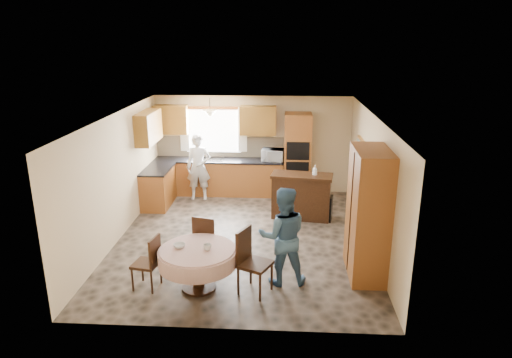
{
  "coord_description": "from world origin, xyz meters",
  "views": [
    {
      "loc": [
        0.76,
        -8.45,
        3.95
      ],
      "look_at": [
        0.25,
        0.3,
        1.18
      ],
      "focal_mm": 32.0,
      "sensor_mm": 36.0,
      "label": 1
    }
  ],
  "objects": [
    {
      "name": "dining_table",
      "position": [
        -0.55,
        -1.96,
        0.55
      ],
      "size": [
        1.25,
        1.25,
        0.71
      ],
      "color": "#3C1F10",
      "rests_on": "floor"
    },
    {
      "name": "base_cab_back",
      "position": [
        -0.85,
        2.7,
        0.44
      ],
      "size": [
        3.3,
        0.6,
        0.88
      ],
      "primitive_type": "cube",
      "color": "#AA602D",
      "rests_on": "floor"
    },
    {
      "name": "counter_back",
      "position": [
        -0.85,
        2.7,
        0.9
      ],
      "size": [
        3.3,
        0.64,
        0.04
      ],
      "primitive_type": "cube",
      "color": "black",
      "rests_on": "base_cab_back"
    },
    {
      "name": "wall_right",
      "position": [
        2.5,
        0.0,
        1.25
      ],
      "size": [
        0.02,
        6.0,
        2.5
      ],
      "primitive_type": "cube",
      "color": "#D0B585",
      "rests_on": "floor"
    },
    {
      "name": "person_sink",
      "position": [
        -1.3,
        2.3,
        0.82
      ],
      "size": [
        0.63,
        0.44,
        1.64
      ],
      "primitive_type": "imported",
      "rotation": [
        0.0,
        0.0,
        0.08
      ],
      "color": "silver",
      "rests_on": "floor"
    },
    {
      "name": "bottle_sideboard",
      "position": [
        1.49,
        1.19,
        1.09
      ],
      "size": [
        0.14,
        0.14,
        0.28
      ],
      "primitive_type": "imported",
      "rotation": [
        0.0,
        0.0,
        -0.41
      ],
      "color": "silver",
      "rests_on": "sideboard"
    },
    {
      "name": "microwave",
      "position": [
        0.53,
        2.65,
        1.07
      ],
      "size": [
        0.58,
        0.42,
        0.3
      ],
      "primitive_type": "imported",
      "rotation": [
        0.0,
        0.0,
        -0.09
      ],
      "color": "silver",
      "rests_on": "counter_back"
    },
    {
      "name": "wall_cab_side",
      "position": [
        -2.33,
        1.8,
        1.91
      ],
      "size": [
        0.33,
        1.2,
        0.72
      ],
      "primitive_type": "cube",
      "color": "#A16A28",
      "rests_on": "wall_left"
    },
    {
      "name": "sideboard",
      "position": [
        1.21,
        1.19,
        0.48
      ],
      "size": [
        1.4,
        0.75,
        0.95
      ],
      "primitive_type": "cube",
      "rotation": [
        0.0,
        0.0,
        -0.15
      ],
      "color": "#3C1F10",
      "rests_on": "floor"
    },
    {
      "name": "cupboard",
      "position": [
        2.22,
        -1.28,
        1.1
      ],
      "size": [
        0.58,
        1.16,
        2.21
      ],
      "primitive_type": "cube",
      "color": "#AA602D",
      "rests_on": "floor"
    },
    {
      "name": "space_heater",
      "position": [
        1.69,
        1.08,
        0.28
      ],
      "size": [
        0.46,
        0.37,
        0.56
      ],
      "primitive_type": "cube",
      "rotation": [
        0.0,
        0.0,
        -0.22
      ],
      "color": "black",
      "rests_on": "floor"
    },
    {
      "name": "floor",
      "position": [
        0.0,
        0.0,
        0.0
      ],
      "size": [
        5.0,
        6.0,
        0.01
      ],
      "primitive_type": "cube",
      "color": "brown",
      "rests_on": "ground"
    },
    {
      "name": "chair_right",
      "position": [
        0.29,
        -1.97,
        0.58
      ],
      "size": [
        0.61,
        0.61,
        1.06
      ],
      "rotation": [
        0.0,
        0.0,
        1.12
      ],
      "color": "#3C1F10",
      "rests_on": "floor"
    },
    {
      "name": "wall_back",
      "position": [
        0.0,
        3.0,
        1.25
      ],
      "size": [
        5.0,
        0.02,
        2.5
      ],
      "primitive_type": "cube",
      "color": "#D0B585",
      "rests_on": "floor"
    },
    {
      "name": "window",
      "position": [
        -1.0,
        2.98,
        1.6
      ],
      "size": [
        1.4,
        0.03,
        1.1
      ],
      "primitive_type": "cube",
      "color": "white",
      "rests_on": "wall_back"
    },
    {
      "name": "wall_cab_right",
      "position": [
        0.15,
        2.83,
        1.91
      ],
      "size": [
        0.9,
        0.33,
        0.72
      ],
      "primitive_type": "cube",
      "color": "#A16A28",
      "rests_on": "wall_back"
    },
    {
      "name": "chair_back",
      "position": [
        -0.54,
        -1.2,
        0.54
      ],
      "size": [
        0.51,
        0.51,
        0.98
      ],
      "rotation": [
        0.0,
        0.0,
        2.9
      ],
      "color": "#3C1F10",
      "rests_on": "floor"
    },
    {
      "name": "framed_picture",
      "position": [
        2.47,
        1.35,
        1.55
      ],
      "size": [
        0.06,
        0.64,
        0.53
      ],
      "color": "gold",
      "rests_on": "wall_right"
    },
    {
      "name": "oven_tower",
      "position": [
        1.15,
        2.69,
        1.06
      ],
      "size": [
        0.66,
        0.62,
        2.12
      ],
      "primitive_type": "cube",
      "color": "#AA602D",
      "rests_on": "floor"
    },
    {
      "name": "wall_left",
      "position": [
        -2.5,
        0.0,
        1.25
      ],
      "size": [
        0.02,
        6.0,
        2.5
      ],
      "primitive_type": "cube",
      "color": "#D0B585",
      "rests_on": "floor"
    },
    {
      "name": "ceiling",
      "position": [
        0.0,
        0.0,
        2.5
      ],
      "size": [
        5.0,
        6.0,
        0.01
      ],
      "primitive_type": "cube",
      "color": "white",
      "rests_on": "wall_back"
    },
    {
      "name": "wall_cab_left",
      "position": [
        -2.05,
        2.83,
        1.91
      ],
      "size": [
        0.85,
        0.33,
        0.72
      ],
      "primitive_type": "cube",
      "color": "#A16A28",
      "rests_on": "wall_back"
    },
    {
      "name": "backsplash",
      "position": [
        -0.85,
        2.99,
        1.18
      ],
      "size": [
        3.3,
        0.02,
        0.55
      ],
      "primitive_type": "cube",
      "color": "#C6B08B",
      "rests_on": "wall_back"
    },
    {
      "name": "person_dining",
      "position": [
        0.8,
        -1.66,
        0.83
      ],
      "size": [
        0.88,
        0.72,
        1.67
      ],
      "primitive_type": "imported",
      "rotation": [
        0.0,
        0.0,
        3.25
      ],
      "color": "#3E6388",
      "rests_on": "floor"
    },
    {
      "name": "wall_front",
      "position": [
        0.0,
        -3.0,
        1.25
      ],
      "size": [
        5.0,
        0.02,
        2.5
      ],
      "primitive_type": "cube",
      "color": "#D0B585",
      "rests_on": "floor"
    },
    {
      "name": "bowl_sideboard",
      "position": [
        0.88,
        1.19,
        0.98
      ],
      "size": [
        0.25,
        0.25,
        0.06
      ],
      "primitive_type": "imported",
      "rotation": [
        0.0,
        0.0,
        -0.08
      ],
      "color": "#B2B2B2",
      "rests_on": "sideboard"
    },
    {
      "name": "counter_left",
      "position": [
        -2.2,
        1.8,
        0.9
      ],
      "size": [
        0.64,
        1.2,
        0.04
      ],
      "primitive_type": "cube",
      "color": "black",
      "rests_on": "base_cab_left"
    },
    {
      "name": "base_cab_left",
      "position": [
        -2.2,
        1.8,
        0.44
      ],
      "size": [
        0.6,
        1.2,
        0.88
      ],
      "primitive_type": "cube",
      "color": "#AA602D",
      "rests_on": "floor"
    },
    {
      "name": "oven_lower",
      "position": [
        1.15,
        2.38,
        0.75
      ],
      "size": [
        0.56,
        0.01,
        0.45
      ],
      "primitive_type": "cube",
      "color": "black",
      "rests_on": "oven_tower"
    },
    {
      "name": "oven_upper",
      "position": [
        1.15,
        2.38,
        1.25
      ],
      "size": [
        0.56,
        0.01,
        0.45
      ],
      "primitive_type": "cube",
      "color": "black",
      "rests_on": "oven_tower"
    },
    {
      "name": "cup_table",
      "position": [
        -0.39,
        -1.99,
        0.76
      ],
      "size": [
        0.14,
        0.14,
        0.1
      ],
      "primitive_type": "imported",
      "rotation": [
        0.0,
        0.0,
        -0.09
      ],
      "color": "#B2B2B2",
      "rests_on": "dining_table"
    },
    {
      "name": "pendant",
      "position": [
        -1.0,
        2.5,
        2.12
      ],
      "size": [
        0.36,
        0.36,
        0.18
      ],
      "primitive_type": "cone",
      "rotation": [
        3.14,
        0.0,
        0.0
      ],
      "color": "beige",
      "rests_on": "ceiling"
    },
    {
      "name": "chair_left",
      "position": [
        -1.33,
        -1.98,
        0.5
      ],
      "size": [
        0.46,
        0.46,
        0.91
      ],
      "rotation": [
        0.0,
        0.0,
        -1.76
      ],
      "color": "#3C1F10",
      "rests_on": "floor"
    },
    {
      "name": "curtain_right",
      "position": [
        -0.25,
        2.93,
        1.65
      ],
      "size": [
        0.22,
        0.02,
        1.15
      ],
      "primitive_type": "cube",
      "color": "white",
      "rests_on": "wall_back"
    },
    {
      "name": "bowl_table",
      "position": [
        -0.85,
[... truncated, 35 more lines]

